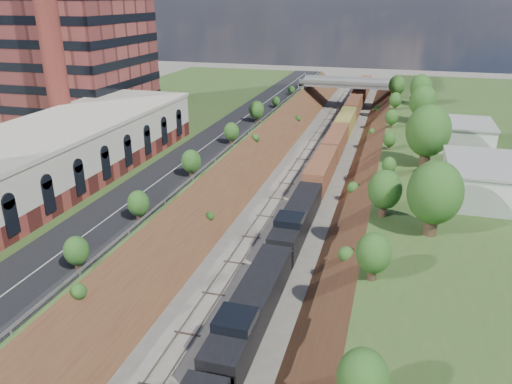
# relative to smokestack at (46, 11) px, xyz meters

# --- Properties ---
(platform_left) EXTENTS (44.00, 180.00, 5.00)m
(platform_left) POSITION_rel_smokestack_xyz_m (3.00, 4.00, -22.50)
(platform_left) COLOR #345824
(platform_left) RESTS_ON ground
(embankment_left) EXTENTS (10.00, 180.00, 10.00)m
(embankment_left) POSITION_rel_smokestack_xyz_m (25.00, 4.00, -25.00)
(embankment_left) COLOR brown
(embankment_left) RESTS_ON ground
(embankment_right) EXTENTS (10.00, 180.00, 10.00)m
(embankment_right) POSITION_rel_smokestack_xyz_m (47.00, 4.00, -25.00)
(embankment_right) COLOR brown
(embankment_right) RESTS_ON ground
(rail_left_track) EXTENTS (1.58, 180.00, 0.18)m
(rail_left_track) POSITION_rel_smokestack_xyz_m (33.40, 4.00, -24.91)
(rail_left_track) COLOR gray
(rail_left_track) RESTS_ON ground
(rail_right_track) EXTENTS (1.58, 180.00, 0.18)m
(rail_right_track) POSITION_rel_smokestack_xyz_m (38.60, 4.00, -24.91)
(rail_right_track) COLOR gray
(rail_right_track) RESTS_ON ground
(road) EXTENTS (8.00, 180.00, 0.10)m
(road) POSITION_rel_smokestack_xyz_m (20.50, 4.00, -19.95)
(road) COLOR black
(road) RESTS_ON platform_left
(guardrail) EXTENTS (0.10, 171.00, 0.70)m
(guardrail) POSITION_rel_smokestack_xyz_m (24.60, 3.80, -19.45)
(guardrail) COLOR #99999E
(guardrail) RESTS_ON platform_left
(commercial_building) EXTENTS (14.30, 62.30, 7.00)m
(commercial_building) POSITION_rel_smokestack_xyz_m (8.00, -18.00, -16.49)
(commercial_building) COLOR maroon
(commercial_building) RESTS_ON platform_left
(smokestack) EXTENTS (3.20, 3.20, 40.00)m
(smokestack) POSITION_rel_smokestack_xyz_m (0.00, 0.00, 0.00)
(smokestack) COLOR maroon
(smokestack) RESTS_ON platform_left
(overpass) EXTENTS (24.50, 8.30, 7.40)m
(overpass) POSITION_rel_smokestack_xyz_m (36.00, 66.00, -20.08)
(overpass) COLOR gray
(overpass) RESTS_ON ground
(white_building_near) EXTENTS (9.00, 12.00, 4.00)m
(white_building_near) POSITION_rel_smokestack_xyz_m (59.50, -4.00, -18.00)
(white_building_near) COLOR silver
(white_building_near) RESTS_ON platform_right
(white_building_far) EXTENTS (8.00, 10.00, 3.60)m
(white_building_far) POSITION_rel_smokestack_xyz_m (59.00, 18.00, -18.20)
(white_building_far) COLOR silver
(white_building_far) RESTS_ON platform_right
(tree_right_large) EXTENTS (5.25, 5.25, 7.61)m
(tree_right_large) POSITION_rel_smokestack_xyz_m (53.00, -16.00, -15.62)
(tree_right_large) COLOR #473323
(tree_right_large) RESTS_ON platform_right
(tree_left_crest) EXTENTS (2.45, 2.45, 3.55)m
(tree_left_crest) POSITION_rel_smokestack_xyz_m (24.20, -36.00, -17.96)
(tree_left_crest) COLOR #473323
(tree_left_crest) RESTS_ON platform_left
(freight_train) EXTENTS (2.98, 151.81, 4.55)m
(freight_train) POSITION_rel_smokestack_xyz_m (38.60, 21.94, -22.44)
(freight_train) COLOR black
(freight_train) RESTS_ON ground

